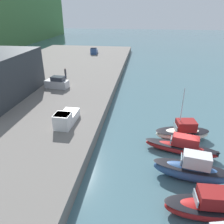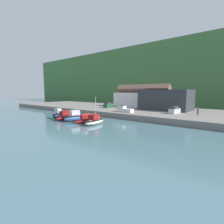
{
  "view_description": "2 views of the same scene",
  "coord_description": "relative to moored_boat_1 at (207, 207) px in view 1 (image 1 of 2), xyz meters",
  "views": [
    {
      "loc": [
        -21.61,
        5.05,
        15.09
      ],
      "look_at": [
        4.5,
        8.85,
        2.44
      ],
      "focal_mm": 35.0,
      "sensor_mm": 36.0,
      "label": 1
    },
    {
      "loc": [
        33.07,
        -30.14,
        8.03
      ],
      "look_at": [
        2.97,
        6.59,
        2.43
      ],
      "focal_mm": 28.0,
      "sensor_mm": 36.0,
      "label": 2
    }
  ],
  "objects": [
    {
      "name": "moored_boat_2",
      "position": [
        4.09,
        0.51,
        0.18
      ],
      "size": [
        3.04,
        7.37,
        2.99
      ],
      "rotation": [
        0.0,
        0.0,
        -0.16
      ],
      "color": "#33568E",
      "rests_on": "ground_plane"
    },
    {
      "name": "moored_boat_1",
      "position": [
        0.0,
        0.0,
        0.0
      ],
      "size": [
        2.46,
        6.69,
        2.56
      ],
      "rotation": [
        0.0,
        0.0,
        0.04
      ],
      "color": "red",
      "rests_on": "ground_plane"
    },
    {
      "name": "pickup_truck_0",
      "position": [
        10.17,
        14.98,
        1.52
      ],
      "size": [
        4.76,
        2.06,
        1.9
      ],
      "rotation": [
        0.0,
        0.0,
        1.55
      ],
      "color": "silver",
      "rests_on": "quay_promenade"
    },
    {
      "name": "moored_boat_4",
      "position": [
        11.53,
        0.25,
        -0.02
      ],
      "size": [
        3.42,
        7.0,
        6.78
      ],
      "rotation": [
        0.0,
        0.0,
        0.15
      ],
      "color": "white",
      "rests_on": "ground_plane"
    },
    {
      "name": "pickup_truck_1",
      "position": [
        57.02,
        21.78,
        1.52
      ],
      "size": [
        4.92,
        2.47,
        1.9
      ],
      "rotation": [
        0.0,
        0.0,
        1.68
      ],
      "color": "#2D4C84",
      "rests_on": "quay_promenade"
    },
    {
      "name": "ground_plane",
      "position": [
        8.4,
        0.62,
        -0.93
      ],
      "size": [
        320.0,
        320.0,
        0.0
      ],
      "primitive_type": "plane",
      "color": "#476B75"
    },
    {
      "name": "person_on_quay",
      "position": [
        29.67,
        21.79,
        1.79
      ],
      "size": [
        0.4,
        0.4,
        2.14
      ],
      "color": "#232838",
      "rests_on": "quay_promenade"
    },
    {
      "name": "moored_boat_3",
      "position": [
        8.35,
        0.79,
        -0.13
      ],
      "size": [
        3.39,
        8.37,
        2.26
      ],
      "rotation": [
        0.0,
        0.0,
        -0.21
      ],
      "color": "red",
      "rests_on": "ground_plane"
    },
    {
      "name": "parked_car_1",
      "position": [
        23.49,
        21.25,
        1.61
      ],
      "size": [
        2.27,
        4.38,
        2.16
      ],
      "rotation": [
        0.0,
        0.0,
        -0.11
      ],
      "color": "#B7B7BC",
      "rests_on": "quay_promenade"
    }
  ]
}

